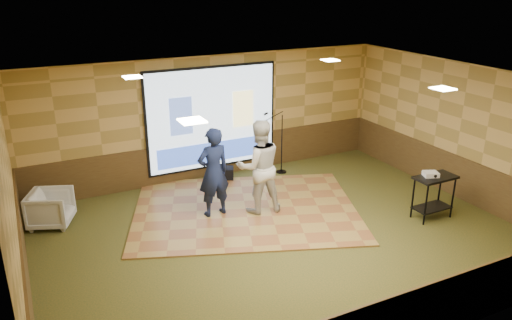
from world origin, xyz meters
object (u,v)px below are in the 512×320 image
projector (431,174)px  duffel_bag (223,174)px  player_left (213,172)px  projector_screen (213,119)px  dance_floor (246,209)px  mic_stand (280,154)px  av_table (434,189)px  banquet_chair (51,208)px  player_right (259,167)px

projector → duffel_bag: size_ratio=0.58×
player_left → projector_screen: bearing=-116.3°
dance_floor → duffel_bag: (0.24, 1.80, 0.14)m
dance_floor → player_left: (-0.69, 0.06, 0.96)m
dance_floor → player_left: 1.18m
mic_stand → projector_screen: bearing=-179.3°
player_left → av_table: (4.00, -2.08, -0.34)m
player_left → av_table: size_ratio=2.05×
dance_floor → banquet_chair: (-3.78, 1.12, 0.35)m
player_right → duffel_bag: bearing=-81.1°
player_right → mic_stand: bearing=-120.3°
av_table → dance_floor: bearing=148.7°
dance_floor → mic_stand: mic_stand is taller
player_right → banquet_chair: player_right is taller
projector → mic_stand: mic_stand is taller
projector_screen → banquet_chair: projector_screen is taller
projector_screen → mic_stand: projector_screen is taller
projector → duffel_bag: projector is taller
projector → banquet_chair: bearing=177.7°
mic_stand → duffel_bag: 1.51m
projector → duffel_bag: bearing=149.9°
projector_screen → dance_floor: projector_screen is taller
dance_floor → player_left: size_ratio=2.50×
player_right → projector: bearing=158.9°
projector_screen → mic_stand: 1.93m
player_right → mic_stand: size_ratio=1.22×
player_right → projector: (3.00, -1.77, -0.06)m
projector → mic_stand: 3.89m
player_left → banquet_chair: size_ratio=2.35×
dance_floor → banquet_chair: size_ratio=5.86×
dance_floor → av_table: (3.31, -2.02, 0.62)m
projector → banquet_chair: 7.67m
player_right → av_table: (3.09, -1.83, -0.39)m
av_table → mic_stand: mic_stand is taller
duffel_bag → projector_screen: bearing=108.6°
projector → banquet_chair: size_ratio=0.35×
dance_floor → duffel_bag: bearing=82.3°
projector_screen → player_left: 2.27m
av_table → banquet_chair: 7.76m
mic_stand → banquet_chair: bearing=-155.5°
av_table → projector: (-0.09, 0.06, 0.33)m
av_table → duffel_bag: (-3.07, 3.81, -0.48)m
player_left → duffel_bag: bearing=-122.8°
dance_floor → player_right: 1.06m
projector_screen → banquet_chair: (-3.91, -1.00, -1.11)m
projector → player_right: bearing=170.9°
dance_floor → projector: projector is taller
player_right → av_table: player_right is taller
projector_screen → av_table: 5.29m
player_left → av_table: player_left is taller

